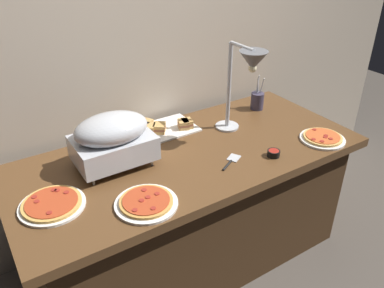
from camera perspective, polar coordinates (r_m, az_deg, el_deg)
The scene contains 12 objects.
ground_plane at distance 2.58m, azimuth -0.32°, elevation -15.90°, with size 8.00×8.00×0.00m, color #4C443D.
back_wall at distance 2.32m, azimuth -7.19°, elevation 13.53°, with size 4.40×0.04×2.40m, color #B7A893.
buffet_table at distance 2.32m, azimuth -0.34°, elevation -9.25°, with size 1.90×0.84×0.76m.
chafing_dish at distance 1.96m, azimuth -11.50°, elevation 0.87°, with size 0.39×0.27×0.28m.
heat_lamp at distance 2.10m, azimuth 8.12°, elevation 10.71°, with size 0.15×0.33×0.52m.
pizza_plate_front at distance 2.33m, azimuth 18.47°, elevation 0.84°, with size 0.25×0.25×0.03m.
pizza_plate_center at distance 1.83m, azimuth -19.71°, elevation -8.26°, with size 0.29×0.29×0.03m.
pizza_plate_raised_stand at distance 1.74m, azimuth -6.68°, elevation -8.46°, with size 0.28×0.28×0.03m.
sandwich_platter at distance 2.32m, azimuth -4.01°, elevation 2.47°, with size 0.34×0.26×0.06m.
sauce_cup_near at distance 2.11m, azimuth 11.79°, elevation -1.30°, with size 0.07×0.07×0.03m.
utensil_holder at distance 2.61m, azimuth 9.47°, elevation 6.30°, with size 0.08×0.08×0.23m.
serving_spatula at distance 2.03m, azimuth 5.66°, elevation -2.53°, with size 0.17×0.11×0.01m.
Camera 1 is at (-0.95, -1.52, 1.85)m, focal length 36.64 mm.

